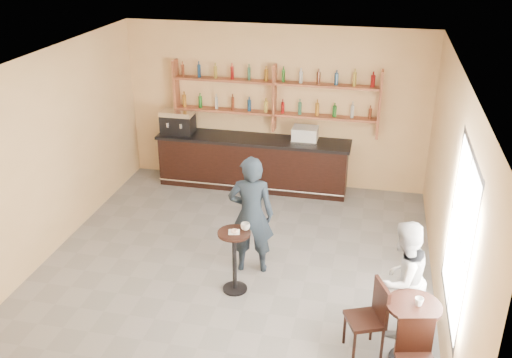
% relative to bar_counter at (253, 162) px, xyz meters
% --- Properties ---
extents(floor, '(7.00, 7.00, 0.00)m').
position_rel_bar_counter_xyz_m(floor, '(0.38, -3.15, -0.52)').
color(floor, slate).
rests_on(floor, ground).
extents(ceiling, '(7.00, 7.00, 0.00)m').
position_rel_bar_counter_xyz_m(ceiling, '(0.38, -3.15, 2.68)').
color(ceiling, white).
rests_on(ceiling, wall_back).
extents(wall_back, '(7.00, 0.00, 7.00)m').
position_rel_bar_counter_xyz_m(wall_back, '(0.38, 0.35, 1.08)').
color(wall_back, '#F0C388').
rests_on(wall_back, floor).
extents(wall_front, '(7.00, 0.00, 7.00)m').
position_rel_bar_counter_xyz_m(wall_front, '(0.38, -6.65, 1.08)').
color(wall_front, '#F0C388').
rests_on(wall_front, floor).
extents(wall_left, '(0.00, 7.00, 7.00)m').
position_rel_bar_counter_xyz_m(wall_left, '(-2.62, -3.15, 1.08)').
color(wall_left, '#F0C388').
rests_on(wall_left, floor).
extents(wall_right, '(0.00, 7.00, 7.00)m').
position_rel_bar_counter_xyz_m(wall_right, '(3.38, -3.15, 1.08)').
color(wall_right, '#F0C388').
rests_on(wall_right, floor).
extents(window_pane, '(0.00, 2.00, 2.00)m').
position_rel_bar_counter_xyz_m(window_pane, '(3.37, -4.35, 1.18)').
color(window_pane, white).
rests_on(window_pane, wall_right).
extents(window_frame, '(0.04, 1.70, 2.10)m').
position_rel_bar_counter_xyz_m(window_frame, '(3.36, -4.35, 1.18)').
color(window_frame, black).
rests_on(window_frame, wall_right).
extents(shelf_unit, '(4.00, 0.26, 1.40)m').
position_rel_bar_counter_xyz_m(shelf_unit, '(0.38, 0.22, 1.29)').
color(shelf_unit, brown).
rests_on(shelf_unit, wall_back).
extents(liquor_bottles, '(3.68, 0.10, 1.00)m').
position_rel_bar_counter_xyz_m(liquor_bottles, '(0.38, 0.22, 1.46)').
color(liquor_bottles, '#8C5919').
rests_on(liquor_bottles, shelf_unit).
extents(bar_counter, '(3.84, 0.75, 1.04)m').
position_rel_bar_counter_xyz_m(bar_counter, '(0.00, 0.00, 0.00)').
color(bar_counter, black).
rests_on(bar_counter, floor).
extents(espresso_machine, '(0.65, 0.42, 0.46)m').
position_rel_bar_counter_xyz_m(espresso_machine, '(-1.55, 0.00, 0.75)').
color(espresso_machine, black).
rests_on(espresso_machine, bar_counter).
extents(pastry_case, '(0.51, 0.41, 0.30)m').
position_rel_bar_counter_xyz_m(pastry_case, '(1.03, 0.00, 0.67)').
color(pastry_case, silver).
rests_on(pastry_case, bar_counter).
extents(pedestal_table, '(0.53, 0.53, 0.97)m').
position_rel_bar_counter_xyz_m(pedestal_table, '(0.53, -3.56, -0.04)').
color(pedestal_table, black).
rests_on(pedestal_table, floor).
extents(napkin, '(0.19, 0.19, 0.00)m').
position_rel_bar_counter_xyz_m(napkin, '(0.53, -3.56, 0.45)').
color(napkin, white).
rests_on(napkin, pedestal_table).
extents(donut, '(0.11, 0.11, 0.04)m').
position_rel_bar_counter_xyz_m(donut, '(0.54, -3.57, 0.47)').
color(donut, '#E08652').
rests_on(donut, napkin).
extents(cup_pedestal, '(0.15, 0.15, 0.10)m').
position_rel_bar_counter_xyz_m(cup_pedestal, '(0.67, -3.46, 0.50)').
color(cup_pedestal, white).
rests_on(cup_pedestal, pedestal_table).
extents(man_main, '(0.75, 0.55, 1.88)m').
position_rel_bar_counter_xyz_m(man_main, '(0.64, -2.97, 0.42)').
color(man_main, black).
rests_on(man_main, floor).
extents(cafe_table, '(0.74, 0.74, 0.83)m').
position_rel_bar_counter_xyz_m(cafe_table, '(2.96, -4.54, -0.10)').
color(cafe_table, black).
rests_on(cafe_table, floor).
extents(cup_cafe, '(0.14, 0.14, 0.10)m').
position_rel_bar_counter_xyz_m(cup_cafe, '(3.01, -4.54, 0.36)').
color(cup_cafe, white).
rests_on(cup_cafe, cafe_table).
extents(chair_west, '(0.56, 0.56, 0.98)m').
position_rel_bar_counter_xyz_m(chair_west, '(2.41, -4.49, -0.03)').
color(chair_west, black).
rests_on(chair_west, floor).
extents(patron_second, '(0.98, 0.99, 1.60)m').
position_rel_bar_counter_xyz_m(patron_second, '(2.83, -3.99, 0.28)').
color(patron_second, '#A7A8AD').
rests_on(patron_second, floor).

